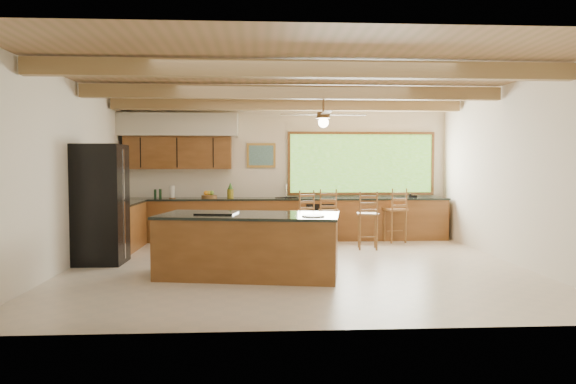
{
  "coord_description": "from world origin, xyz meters",
  "views": [
    {
      "loc": [
        -0.59,
        -8.22,
        1.63
      ],
      "look_at": [
        -0.09,
        0.8,
        1.16
      ],
      "focal_mm": 32.0,
      "sensor_mm": 36.0,
      "label": 1
    }
  ],
  "objects": [
    {
      "name": "island",
      "position": [
        -0.74,
        -0.67,
        0.46
      ],
      "size": [
        2.79,
        1.67,
        0.93
      ],
      "rotation": [
        0.0,
        0.0,
        -0.17
      ],
      "color": "brown",
      "rests_on": "ground"
    },
    {
      "name": "bar_stool_b",
      "position": [
        0.28,
        2.04,
        0.67
      ],
      "size": [
        0.54,
        0.54,
        1.13
      ],
      "rotation": [
        0.0,
        0.0,
        0.42
      ],
      "color": "brown",
      "rests_on": "ground"
    },
    {
      "name": "bar_stool_d",
      "position": [
        2.28,
        2.39,
        0.68
      ],
      "size": [
        0.5,
        0.5,
        1.15
      ],
      "rotation": [
        0.0,
        0.0,
        0.23
      ],
      "color": "brown",
      "rests_on": "ground"
    },
    {
      "name": "bar_stool_a",
      "position": [
        0.86,
        2.39,
        0.68
      ],
      "size": [
        0.46,
        0.46,
        1.14
      ],
      "rotation": [
        0.0,
        0.0,
        -0.15
      ],
      "color": "brown",
      "rests_on": "ground"
    },
    {
      "name": "counter_run",
      "position": [
        -0.82,
        2.52,
        0.46
      ],
      "size": [
        7.12,
        3.1,
        1.26
      ],
      "color": "brown",
      "rests_on": "ground"
    },
    {
      "name": "ground",
      "position": [
        0.0,
        0.0,
        0.0
      ],
      "size": [
        7.2,
        7.2,
        0.0
      ],
      "primitive_type": "plane",
      "color": "beige",
      "rests_on": "ground"
    },
    {
      "name": "refrigerator",
      "position": [
        -3.22,
        0.4,
        0.99
      ],
      "size": [
        0.78,
        0.76,
        1.97
      ],
      "rotation": [
        0.0,
        0.0,
        -0.01
      ],
      "color": "black",
      "rests_on": "ground"
    },
    {
      "name": "bar_stool_c",
      "position": [
        1.51,
        1.54,
        0.67
      ],
      "size": [
        0.46,
        0.46,
        1.13
      ],
      "rotation": [
        0.0,
        0.0,
        -0.13
      ],
      "color": "brown",
      "rests_on": "ground"
    },
    {
      "name": "room_shell",
      "position": [
        -0.17,
        0.65,
        2.21
      ],
      "size": [
        7.27,
        6.54,
        3.02
      ],
      "color": "silver",
      "rests_on": "ground"
    }
  ]
}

